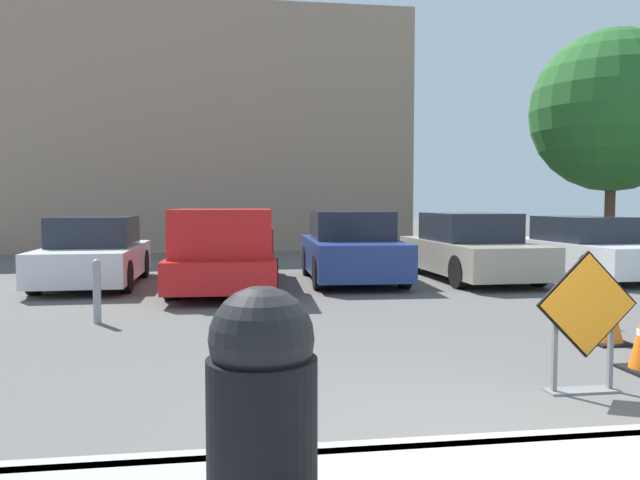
{
  "coord_description": "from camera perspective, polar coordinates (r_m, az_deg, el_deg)",
  "views": [
    {
      "loc": [
        -1.75,
        -3.9,
        1.73
      ],
      "look_at": [
        0.73,
        12.81,
        0.7
      ],
      "focal_mm": 35.0,
      "sensor_mm": 36.0,
      "label": 1
    }
  ],
  "objects": [
    {
      "name": "ground_plane",
      "position": [
        14.11,
        -1.24,
        -3.54
      ],
      "size": [
        96.0,
        96.0,
        0.0
      ],
      "primitive_type": "plane",
      "color": "#565451"
    },
    {
      "name": "curb_lip",
      "position": [
        4.59,
        15.46,
        -17.89
      ],
      "size": [
        29.66,
        0.2,
        0.14
      ],
      "color": "#999993",
      "rests_on": "ground_plane"
    },
    {
      "name": "road_closed_sign",
      "position": [
        6.14,
        23.16,
        -6.56
      ],
      "size": [
        0.97,
        0.2,
        1.3
      ],
      "color": "black",
      "rests_on": "ground_plane"
    },
    {
      "name": "traffic_cone_second",
      "position": [
        8.44,
        24.95,
        -6.48
      ],
      "size": [
        0.44,
        0.44,
        0.65
      ],
      "color": "black",
      "rests_on": "ground_plane"
    },
    {
      "name": "traffic_cone_third",
      "position": [
        9.49,
        23.45,
        -5.4
      ],
      "size": [
        0.42,
        0.42,
        0.64
      ],
      "color": "black",
      "rests_on": "ground_plane"
    },
    {
      "name": "parked_car_nearest",
      "position": [
        13.77,
        -19.94,
        -1.21
      ],
      "size": [
        1.86,
        4.01,
        1.42
      ],
      "rotation": [
        0.0,
        0.0,
        3.14
      ],
      "color": "silver",
      "rests_on": "ground_plane"
    },
    {
      "name": "pickup_truck",
      "position": [
        12.47,
        -8.68,
        -1.21
      ],
      "size": [
        2.17,
        5.32,
        1.6
      ],
      "rotation": [
        0.0,
        0.0,
        3.1
      ],
      "color": "red",
      "rests_on": "ground_plane"
    },
    {
      "name": "parked_car_second",
      "position": [
        13.62,
        2.9,
        -0.83
      ],
      "size": [
        2.04,
        4.1,
        1.52
      ],
      "rotation": [
        0.0,
        0.0,
        3.1
      ],
      "color": "navy",
      "rests_on": "ground_plane"
    },
    {
      "name": "parked_car_third",
      "position": [
        14.38,
        13.56,
        -0.78
      ],
      "size": [
        2.03,
        4.55,
        1.48
      ],
      "rotation": [
        0.0,
        0.0,
        3.17
      ],
      "color": "#A39984",
      "rests_on": "ground_plane"
    },
    {
      "name": "parked_car_fourth",
      "position": [
        15.53,
        22.98,
        -0.78
      ],
      "size": [
        1.97,
        4.43,
        1.4
      ],
      "rotation": [
        0.0,
        0.0,
        3.2
      ],
      "color": "white",
      "rests_on": "ground_plane"
    },
    {
      "name": "trash_bin",
      "position": [
        3.3,
        -5.33,
        -14.25
      ],
      "size": [
        0.57,
        0.57,
        1.17
      ],
      "color": "black",
      "rests_on": "sidewalk_strip"
    },
    {
      "name": "bollard_nearest",
      "position": [
        9.46,
        -19.73,
        -4.28
      ],
      "size": [
        0.12,
        0.12,
        0.92
      ],
      "color": "gray",
      "rests_on": "ground_plane"
    },
    {
      "name": "building_facade_backdrop",
      "position": [
        24.26,
        -12.25,
        9.47
      ],
      "size": [
        16.27,
        5.0,
        8.57
      ],
      "color": "gray",
      "rests_on": "ground_plane"
    },
    {
      "name": "street_tree_behind_lot",
      "position": [
        22.2,
        25.18,
        10.61
      ],
      "size": [
        5.1,
        5.1,
        7.16
      ],
      "color": "#513823",
      "rests_on": "ground_plane"
    }
  ]
}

